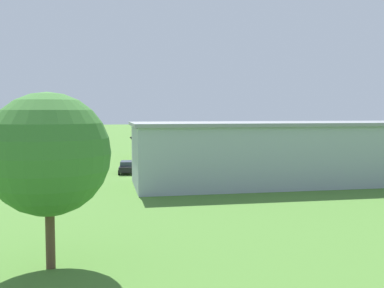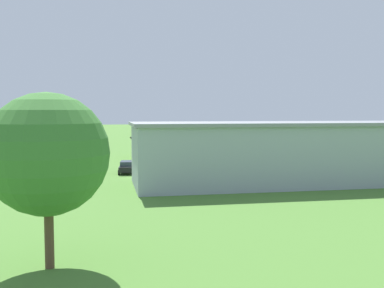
% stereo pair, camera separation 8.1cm
% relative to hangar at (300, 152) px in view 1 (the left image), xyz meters
% --- Properties ---
extents(ground_plane, '(400.00, 400.00, 0.00)m').
position_rel_hangar_xyz_m(ground_plane, '(5.20, -38.59, -3.37)').
color(ground_plane, '#47752D').
extents(hangar, '(36.99, 11.80, 6.71)m').
position_rel_hangar_xyz_m(hangar, '(0.00, 0.00, 0.00)').
color(hangar, '#99A3AD').
rests_on(hangar, ground_plane).
extents(biplane, '(7.65, 8.04, 3.96)m').
position_rel_hangar_xyz_m(biplane, '(12.43, -31.18, 0.55)').
color(biplane, yellow).
extents(car_black, '(2.42, 4.63, 1.55)m').
position_rel_hangar_xyz_m(car_black, '(17.95, -12.10, -2.56)').
color(car_black, black).
rests_on(car_black, ground_plane).
extents(car_red, '(2.38, 4.42, 1.63)m').
position_rel_hangar_xyz_m(car_red, '(25.90, -11.99, -2.52)').
color(car_red, red).
rests_on(car_red, ground_plane).
extents(car_white, '(1.91, 3.96, 1.62)m').
position_rel_hangar_xyz_m(car_white, '(31.64, -10.95, -2.53)').
color(car_white, white).
rests_on(car_white, ground_plane).
extents(person_at_fence_line, '(0.51, 0.51, 1.59)m').
position_rel_hangar_xyz_m(person_at_fence_line, '(13.62, -14.68, -2.58)').
color(person_at_fence_line, '#B23333').
rests_on(person_at_fence_line, ground_plane).
extents(person_beside_truck, '(0.54, 0.54, 1.60)m').
position_rel_hangar_xyz_m(person_beside_truck, '(-16.29, -13.44, -2.57)').
color(person_beside_truck, '#B23333').
rests_on(person_beside_truck, ground_plane).
extents(person_by_parked_cars, '(0.54, 0.54, 1.78)m').
position_rel_hangar_xyz_m(person_by_parked_cars, '(-16.47, -12.18, -2.47)').
color(person_by_parked_cars, '#3F3F47').
rests_on(person_by_parked_cars, ground_plane).
extents(tree_near_perimeter_road, '(6.11, 6.11, 8.79)m').
position_rel_hangar_xyz_m(tree_near_perimeter_road, '(24.45, 22.31, 2.36)').
color(tree_near_perimeter_road, brown).
rests_on(tree_near_perimeter_road, ground_plane).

